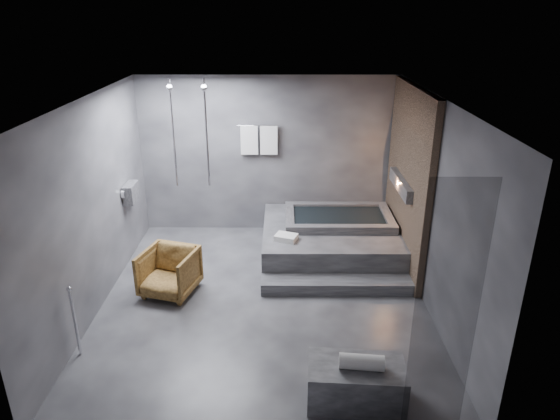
{
  "coord_description": "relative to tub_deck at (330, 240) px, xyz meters",
  "views": [
    {
      "loc": [
        0.25,
        -6.05,
        3.84
      ],
      "look_at": [
        0.22,
        0.3,
        1.26
      ],
      "focal_mm": 32.0,
      "sensor_mm": 36.0,
      "label": 1
    }
  ],
  "objects": [
    {
      "name": "room",
      "position": [
        -0.65,
        -1.21,
        1.48
      ],
      "size": [
        5.0,
        5.04,
        2.82
      ],
      "color": "#2B2B2E",
      "rests_on": "ground"
    },
    {
      "name": "deck_towel",
      "position": [
        -0.73,
        -0.53,
        0.29
      ],
      "size": [
        0.39,
        0.34,
        0.09
      ],
      "primitive_type": "cube",
      "rotation": [
        0.0,
        0.0,
        -0.35
      ],
      "color": "silver",
      "rests_on": "tub_deck"
    },
    {
      "name": "tub_deck",
      "position": [
        0.0,
        0.0,
        0.0
      ],
      "size": [
        2.2,
        2.0,
        0.5
      ],
      "primitive_type": "cube",
      "color": "#303033",
      "rests_on": "ground"
    },
    {
      "name": "rolled_towel",
      "position": [
        0.01,
        -3.43,
        0.28
      ],
      "size": [
        0.47,
        0.21,
        0.16
      ],
      "primitive_type": "cylinder",
      "rotation": [
        0.0,
        1.57,
        -0.11
      ],
      "color": "silver",
      "rests_on": "concrete_bench"
    },
    {
      "name": "concrete_bench",
      "position": [
        -0.03,
        -3.38,
        -0.03
      ],
      "size": [
        1.03,
        0.61,
        0.45
      ],
      "primitive_type": "cube",
      "rotation": [
        0.0,
        0.0,
        -0.06
      ],
      "color": "#38393B",
      "rests_on": "ground"
    },
    {
      "name": "driftwood_chair",
      "position": [
        -2.41,
        -1.25,
        0.09
      ],
      "size": [
        0.89,
        0.91,
        0.67
      ],
      "primitive_type": "imported",
      "rotation": [
        0.0,
        0.0,
        -0.28
      ],
      "color": "#492F12",
      "rests_on": "ground"
    },
    {
      "name": "tub_step",
      "position": [
        0.0,
        -1.18,
        -0.16
      ],
      "size": [
        2.2,
        0.36,
        0.18
      ],
      "primitive_type": "cube",
      "color": "#303033",
      "rests_on": "ground"
    }
  ]
}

